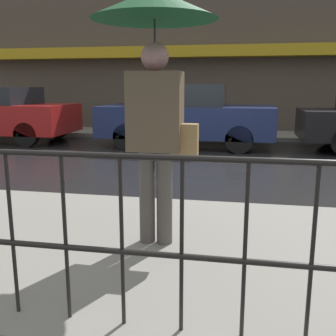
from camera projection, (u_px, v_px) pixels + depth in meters
ground_plane at (200, 161)px, 8.17m from camera, size 80.00×80.00×0.00m
sidewalk_near at (145, 249)px, 3.62m from camera, size 28.00×2.95×0.11m
sidewalk_far at (214, 134)px, 12.18m from camera, size 28.00×1.89×0.11m
lane_marking at (200, 161)px, 8.17m from camera, size 25.20×0.12×0.01m
building_storefront at (219, 52)px, 12.69m from camera, size 28.00×0.85×5.19m
railing_foreground at (92, 218)px, 2.30m from camera, size 12.00×0.04×1.05m
pedestrian at (155, 50)px, 3.30m from camera, size 1.06×1.06×2.20m
car_red at (0, 114)px, 10.98m from camera, size 4.02×1.93×1.50m
car_navy at (185, 115)px, 10.01m from camera, size 4.34×1.90×1.57m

